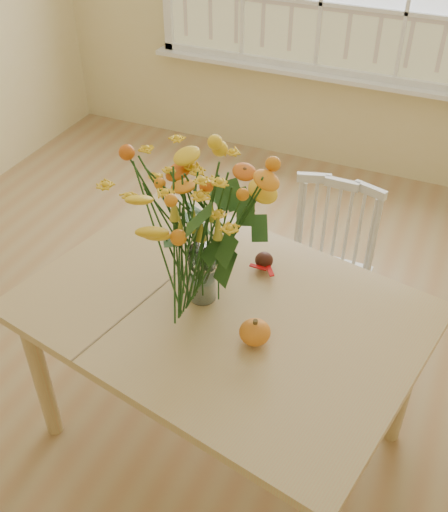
% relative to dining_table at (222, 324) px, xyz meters
% --- Properties ---
extents(floor, '(4.00, 4.50, 0.01)m').
position_rel_dining_table_xyz_m(floor, '(-0.40, 0.30, -0.67)').
color(floor, '#A97F51').
rests_on(floor, ground).
extents(dining_table, '(1.58, 1.27, 0.76)m').
position_rel_dining_table_xyz_m(dining_table, '(0.00, 0.00, 0.00)').
color(dining_table, tan).
rests_on(dining_table, floor).
extents(windsor_chair, '(0.41, 0.39, 0.87)m').
position_rel_dining_table_xyz_m(windsor_chair, '(0.21, 0.75, -0.18)').
color(windsor_chair, white).
rests_on(windsor_chair, floor).
extents(flower_vase, '(0.46, 0.46, 0.55)m').
position_rel_dining_table_xyz_m(flower_vase, '(-0.09, 0.02, 0.42)').
color(flower_vase, white).
rests_on(flower_vase, dining_table).
extents(pumpkin, '(0.11, 0.11, 0.08)m').
position_rel_dining_table_xyz_m(pumpkin, '(0.17, -0.12, 0.13)').
color(pumpkin, orange).
rests_on(pumpkin, dining_table).
extents(turkey_figurine, '(0.11, 0.10, 0.11)m').
position_rel_dining_table_xyz_m(turkey_figurine, '(-0.14, 0.15, 0.14)').
color(turkey_figurine, '#CCB78C').
rests_on(turkey_figurine, dining_table).
extents(dark_gourd, '(0.13, 0.12, 0.06)m').
position_rel_dining_table_xyz_m(dark_gourd, '(0.06, 0.27, 0.12)').
color(dark_gourd, '#38160F').
rests_on(dark_gourd, dining_table).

